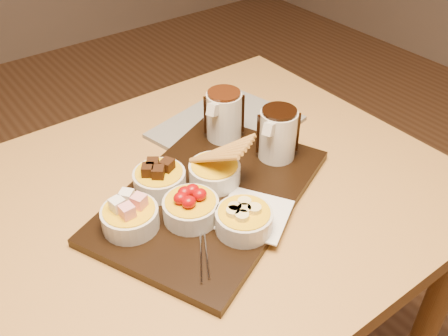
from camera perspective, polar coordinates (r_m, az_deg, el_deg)
dining_table at (r=1.01m, az=-7.74°, el=-9.25°), size 1.20×0.80×0.75m
serving_board at (r=0.96m, az=-1.44°, el=-3.08°), size 0.54×0.46×0.02m
napkin at (r=0.90m, az=3.43°, el=-5.31°), size 0.17×0.17×0.00m
bowl_marshmallows at (r=0.88m, az=-10.67°, el=-5.66°), size 0.10×0.10×0.04m
bowl_cake at (r=0.95m, az=-7.36°, el=-1.44°), size 0.10×0.10×0.04m
bowl_strawberries at (r=0.88m, az=-3.80°, el=-4.76°), size 0.10×0.10×0.04m
bowl_biscotti at (r=0.96m, az=-1.08°, el=-0.61°), size 0.10×0.10×0.04m
bowl_bananas at (r=0.86m, az=2.29°, el=-6.05°), size 0.10×0.10×0.04m
pitcher_dark_chocolate at (r=1.02m, az=6.15°, el=3.79°), size 0.10×0.10×0.10m
pitcher_milk_chocolate at (r=1.07m, az=-0.00°, el=5.95°), size 0.10×0.10×0.10m
fondue_skewers at (r=0.88m, az=-2.72°, el=-6.42°), size 0.23×0.17×0.01m
newspaper at (r=1.16m, az=0.30°, el=4.72°), size 0.35×0.30×0.01m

